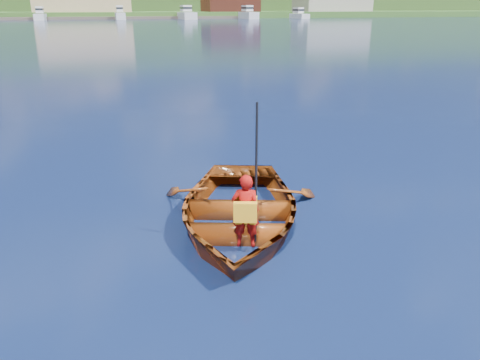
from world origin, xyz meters
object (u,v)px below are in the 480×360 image
object	(u,v)px
rowboat	(238,210)
child_paddler	(246,210)
dock	(66,18)
marina_yachts	(55,15)

from	to	relation	value
rowboat	child_paddler	distance (m)	0.99
dock	marina_yachts	world-z (taller)	marina_yachts
rowboat	marina_yachts	bearing A→B (deg)	95.07
child_paddler	dock	distance (m)	148.79
child_paddler	rowboat	bearing A→B (deg)	81.29
child_paddler	marina_yachts	distance (m)	144.33
rowboat	child_paddler	xyz separation A→B (m)	(-0.14, -0.90, 0.40)
dock	marina_yachts	bearing A→B (deg)	-121.27
rowboat	child_paddler	world-z (taller)	child_paddler
dock	marina_yachts	xyz separation A→B (m)	(-2.85, -4.69, 1.03)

